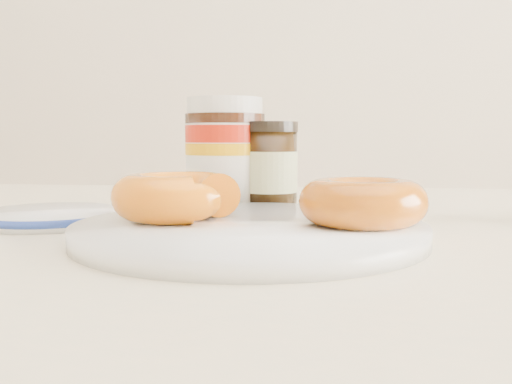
# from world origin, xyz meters

# --- Properties ---
(dining_table) EXTENTS (1.40, 0.90, 0.75)m
(dining_table) POSITION_xyz_m (0.00, 0.10, 0.67)
(dining_table) COLOR beige
(dining_table) RESTS_ON ground
(plate) EXTENTS (0.29, 0.29, 0.01)m
(plate) POSITION_xyz_m (-0.08, 0.04, 0.76)
(plate) COLOR white
(plate) RESTS_ON dining_table
(donut_bitten) EXTENTS (0.14, 0.14, 0.04)m
(donut_bitten) POSITION_xyz_m (-0.15, 0.06, 0.78)
(donut_bitten) COLOR orange
(donut_bitten) RESTS_ON plate
(donut_whole) EXTENTS (0.12, 0.12, 0.04)m
(donut_whole) POSITION_xyz_m (0.01, 0.04, 0.78)
(donut_whole) COLOR #AD530B
(donut_whole) RESTS_ON plate
(nutella_jar) EXTENTS (0.09, 0.09, 0.13)m
(nutella_jar) POSITION_xyz_m (-0.13, 0.23, 0.82)
(nutella_jar) COLOR white
(nutella_jar) RESTS_ON dining_table
(dark_jar) EXTENTS (0.06, 0.06, 0.10)m
(dark_jar) POSITION_xyz_m (-0.08, 0.22, 0.80)
(dark_jar) COLOR black
(dark_jar) RESTS_ON dining_table
(blue_rim_saucer) EXTENTS (0.14, 0.14, 0.01)m
(blue_rim_saucer) POSITION_xyz_m (-0.29, 0.11, 0.76)
(blue_rim_saucer) COLOR white
(blue_rim_saucer) RESTS_ON dining_table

